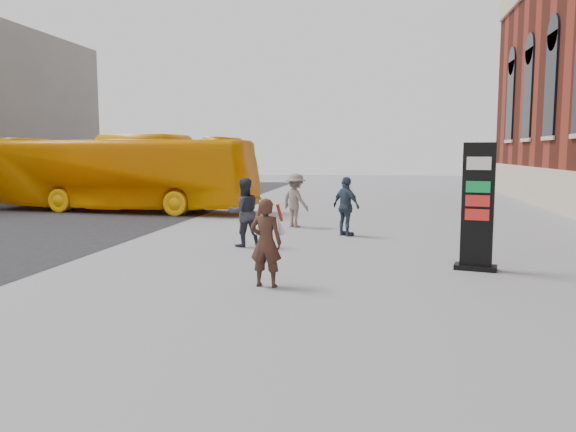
% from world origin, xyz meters
% --- Properties ---
extents(ground, '(100.00, 100.00, 0.00)m').
position_xyz_m(ground, '(0.00, 0.00, 0.00)').
color(ground, '#9E9EA3').
extents(info_pylon, '(0.96, 0.63, 2.75)m').
position_xyz_m(info_pylon, '(4.20, 1.63, 1.38)').
color(info_pylon, black).
rests_on(info_pylon, ground).
extents(woman, '(0.67, 0.62, 1.70)m').
position_xyz_m(woman, '(0.01, -0.60, 0.87)').
color(woman, '#321E14').
rests_on(woman, ground).
extents(bus, '(11.91, 3.83, 3.26)m').
position_xyz_m(bus, '(-8.89, 11.77, 1.63)').
color(bus, '#F39F04').
rests_on(bus, road).
extents(pedestrian_a, '(1.13, 1.06, 1.86)m').
position_xyz_m(pedestrian_a, '(-1.50, 3.75, 0.93)').
color(pedestrian_a, '#2B2B36').
rests_on(pedestrian_a, ground).
extents(pedestrian_b, '(1.33, 1.29, 1.82)m').
position_xyz_m(pedestrian_b, '(-0.72, 7.85, 0.91)').
color(pedestrian_b, slate).
rests_on(pedestrian_b, ground).
extents(pedestrian_c, '(1.08, 1.04, 1.81)m').
position_xyz_m(pedestrian_c, '(1.10, 6.12, 0.90)').
color(pedestrian_c, '#324252').
rests_on(pedestrian_c, ground).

